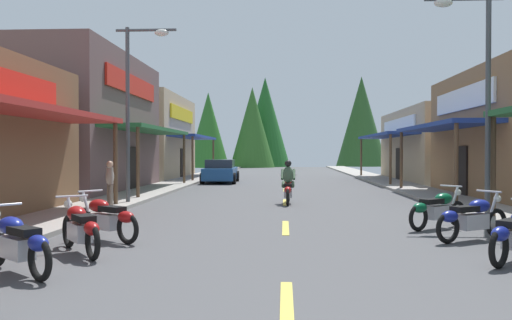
# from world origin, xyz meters

# --- Properties ---
(ground) EXTENTS (10.18, 80.38, 0.10)m
(ground) POSITION_xyz_m (0.00, 25.19, -0.05)
(ground) COLOR #4C4C4F
(sidewalk_left) EXTENTS (2.17, 80.38, 0.12)m
(sidewalk_left) POSITION_xyz_m (-6.18, 25.19, 0.06)
(sidewalk_left) COLOR #9E9991
(sidewalk_left) RESTS_ON ground
(sidewalk_right) EXTENTS (2.17, 80.38, 0.12)m
(sidewalk_right) POSITION_xyz_m (6.18, 25.19, 0.06)
(sidewalk_right) COLOR #9E9991
(sidewalk_right) RESTS_ON ground
(centerline_dashes) EXTENTS (0.16, 55.61, 0.01)m
(centerline_dashes) POSITION_xyz_m (0.00, 28.95, 0.01)
(centerline_dashes) COLOR #E0C64C
(centerline_dashes) RESTS_ON ground
(storefront_left_middle) EXTENTS (8.79, 10.78, 6.44)m
(storefront_left_middle) POSITION_xyz_m (-10.72, 25.30, 3.22)
(storefront_left_middle) COLOR brown
(storefront_left_middle) RESTS_ON ground
(storefront_left_far) EXTENTS (7.87, 10.88, 5.76)m
(storefront_left_far) POSITION_xyz_m (-10.26, 37.35, 2.88)
(storefront_left_far) COLOR tan
(storefront_left_far) RESTS_ON ground
(storefront_right_far) EXTENTS (9.72, 12.33, 4.52)m
(storefront_right_far) POSITION_xyz_m (11.17, 34.62, 2.26)
(storefront_right_far) COLOR tan
(storefront_right_far) RESTS_ON ground
(streetlamp_left) EXTENTS (2.12, 0.30, 6.19)m
(streetlamp_left) POSITION_xyz_m (-5.17, 18.80, 4.04)
(streetlamp_left) COLOR #474C51
(streetlamp_left) RESTS_ON ground
(streetlamp_right) EXTENTS (2.12, 0.30, 6.12)m
(streetlamp_right) POSITION_xyz_m (5.17, 15.35, 3.99)
(streetlamp_right) COLOR #474C51
(streetlamp_right) RESTS_ON ground
(motorcycle_parked_right_4) EXTENTS (1.87, 1.21, 1.04)m
(motorcycle_parked_right_4) POSITION_xyz_m (3.89, 11.98, 0.49)
(motorcycle_parked_right_4) COLOR black
(motorcycle_parked_right_4) RESTS_ON ground
(motorcycle_parked_right_5) EXTENTS (1.75, 1.39, 1.04)m
(motorcycle_parked_right_5) POSITION_xyz_m (3.67, 13.67, 0.49)
(motorcycle_parked_right_5) COLOR black
(motorcycle_parked_right_5) RESTS_ON ground
(motorcycle_parked_left_2) EXTENTS (1.73, 1.42, 1.04)m
(motorcycle_parked_left_2) POSITION_xyz_m (-4.09, 8.55, 0.49)
(motorcycle_parked_left_2) COLOR black
(motorcycle_parked_left_2) RESTS_ON ground
(motorcycle_parked_left_3) EXTENTS (1.39, 1.75, 1.04)m
(motorcycle_parked_left_3) POSITION_xyz_m (-3.74, 10.13, 0.49)
(motorcycle_parked_left_3) COLOR black
(motorcycle_parked_left_3) RESTS_ON ground
(motorcycle_parked_left_4) EXTENTS (1.82, 1.30, 1.04)m
(motorcycle_parked_left_4) POSITION_xyz_m (-3.77, 11.57, 0.49)
(motorcycle_parked_left_4) COLOR black
(motorcycle_parked_left_4) RESTS_ON ground
(rider_cruising_lead) EXTENTS (0.60, 2.14, 1.57)m
(rider_cruising_lead) POSITION_xyz_m (0.10, 19.51, 0.66)
(rider_cruising_lead) COLOR black
(rider_cruising_lead) RESTS_ON ground
(pedestrian_browsing) EXTENTS (0.42, 0.49, 1.57)m
(pedestrian_browsing) POSITION_xyz_m (-5.69, 17.50, 0.90)
(pedestrian_browsing) COLOR #726659
(pedestrian_browsing) RESTS_ON ground
(parked_car_curbside) EXTENTS (2.15, 4.34, 1.40)m
(parked_car_curbside) POSITION_xyz_m (-3.89, 32.20, 0.69)
(parked_car_curbside) COLOR #1E4C8C
(parked_car_curbside) RESTS_ON ground
(treeline_backdrop) EXTENTS (25.01, 12.56, 11.74)m
(treeline_backdrop) POSITION_xyz_m (0.50, 66.96, 5.40)
(treeline_backdrop) COLOR #2D5F23
(treeline_backdrop) RESTS_ON ground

